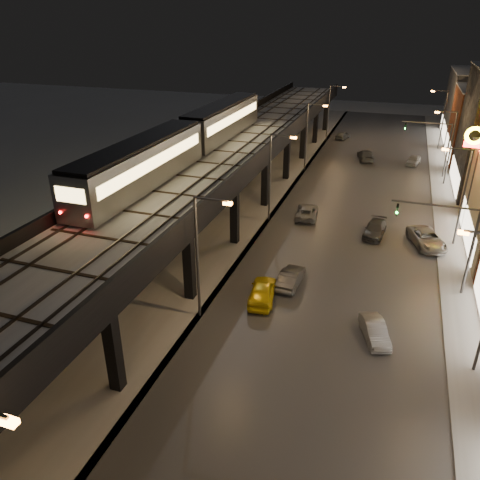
% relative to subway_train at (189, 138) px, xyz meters
% --- Properties ---
extents(ground, '(220.00, 220.00, 0.00)m').
position_rel_subway_train_xyz_m(ground, '(8.50, -29.24, -8.41)').
color(ground, silver).
extents(road_surface, '(17.00, 120.00, 0.06)m').
position_rel_subway_train_xyz_m(road_surface, '(16.00, 5.76, -8.38)').
color(road_surface, '#46474D').
rests_on(road_surface, ground).
extents(sidewalk_right, '(4.00, 120.00, 0.14)m').
position_rel_subway_train_xyz_m(sidewalk_right, '(26.00, 5.76, -8.34)').
color(sidewalk_right, '#9FA1A8').
rests_on(sidewalk_right, ground).
extents(under_viaduct_pavement, '(11.00, 120.00, 0.06)m').
position_rel_subway_train_xyz_m(under_viaduct_pavement, '(2.50, 5.76, -8.38)').
color(under_viaduct_pavement, '#9FA1A8').
rests_on(under_viaduct_pavement, ground).
extents(elevated_viaduct, '(9.00, 100.00, 6.30)m').
position_rel_subway_train_xyz_m(elevated_viaduct, '(2.50, 2.61, -2.80)').
color(elevated_viaduct, black).
rests_on(elevated_viaduct, ground).
extents(viaduct_trackbed, '(8.40, 100.00, 0.32)m').
position_rel_subway_train_xyz_m(viaduct_trackbed, '(2.49, 2.73, -2.03)').
color(viaduct_trackbed, '#B2B7C1').
rests_on(viaduct_trackbed, elevated_viaduct).
extents(viaduct_parapet_streetside, '(0.30, 100.00, 1.10)m').
position_rel_subway_train_xyz_m(viaduct_parapet_streetside, '(6.85, 2.76, -1.56)').
color(viaduct_parapet_streetside, black).
rests_on(viaduct_parapet_streetside, elevated_viaduct).
extents(viaduct_parapet_far, '(0.30, 100.00, 1.10)m').
position_rel_subway_train_xyz_m(viaduct_parapet_far, '(-1.85, 2.76, -1.56)').
color(viaduct_parapet_far, black).
rests_on(viaduct_parapet_far, elevated_viaduct).
extents(streetlight_left_1, '(2.57, 0.28, 9.00)m').
position_rel_subway_train_xyz_m(streetlight_left_1, '(8.07, -16.24, -3.18)').
color(streetlight_left_1, '#38383A').
rests_on(streetlight_left_1, ground).
extents(streetlight_left_2, '(2.57, 0.28, 9.00)m').
position_rel_subway_train_xyz_m(streetlight_left_2, '(8.07, 1.76, -3.18)').
color(streetlight_left_2, '#38383A').
rests_on(streetlight_left_2, ground).
extents(streetlight_right_2, '(2.56, 0.28, 9.00)m').
position_rel_subway_train_xyz_m(streetlight_right_2, '(25.23, 1.76, -3.18)').
color(streetlight_right_2, '#38383A').
rests_on(streetlight_right_2, ground).
extents(streetlight_left_3, '(2.57, 0.28, 9.00)m').
position_rel_subway_train_xyz_m(streetlight_left_3, '(8.07, 19.76, -3.18)').
color(streetlight_left_3, '#38383A').
rests_on(streetlight_left_3, ground).
extents(streetlight_right_3, '(2.56, 0.28, 9.00)m').
position_rel_subway_train_xyz_m(streetlight_right_3, '(25.23, 19.76, -3.18)').
color(streetlight_right_3, '#38383A').
rests_on(streetlight_right_3, ground).
extents(streetlight_left_4, '(2.57, 0.28, 9.00)m').
position_rel_subway_train_xyz_m(streetlight_left_4, '(8.07, 37.76, -3.18)').
color(streetlight_left_4, '#38383A').
rests_on(streetlight_left_4, ground).
extents(streetlight_right_4, '(2.56, 0.28, 9.00)m').
position_rel_subway_train_xyz_m(streetlight_right_4, '(25.23, 37.76, -3.18)').
color(streetlight_right_4, '#38383A').
rests_on(streetlight_right_4, ground).
extents(traffic_light_rig_a, '(6.10, 0.34, 7.00)m').
position_rel_subway_train_xyz_m(traffic_light_rig_a, '(24.34, -7.24, -3.91)').
color(traffic_light_rig_a, '#38383A').
rests_on(traffic_light_rig_a, ground).
extents(traffic_light_rig_b, '(6.10, 0.34, 7.00)m').
position_rel_subway_train_xyz_m(traffic_light_rig_b, '(24.34, 22.76, -3.91)').
color(traffic_light_rig_b, '#38383A').
rests_on(traffic_light_rig_b, ground).
extents(subway_train, '(3.02, 36.53, 3.61)m').
position_rel_subway_train_xyz_m(subway_train, '(0.00, 0.00, 0.00)').
color(subway_train, gray).
rests_on(subway_train, viaduct_trackbed).
extents(car_taxi, '(2.44, 4.73, 1.54)m').
position_rel_subway_train_xyz_m(car_taxi, '(11.43, -12.96, -7.64)').
color(car_taxi, yellow).
rests_on(car_taxi, ground).
extents(car_near_white, '(1.63, 4.18, 1.35)m').
position_rel_subway_train_xyz_m(car_near_white, '(12.92, -10.17, -7.73)').
color(car_near_white, '#3B3D43').
rests_on(car_near_white, ground).
extents(car_mid_silver, '(2.57, 4.80, 1.28)m').
position_rel_subway_train_xyz_m(car_mid_silver, '(11.37, 3.72, -7.77)').
color(car_mid_silver, gray).
rests_on(car_mid_silver, ground).
extents(car_mid_dark, '(2.97, 5.21, 1.42)m').
position_rel_subway_train_xyz_m(car_mid_dark, '(15.17, 27.75, -7.70)').
color(car_mid_dark, '#515355').
rests_on(car_mid_dark, ground).
extents(car_far_white, '(2.44, 4.12, 1.31)m').
position_rel_subway_train_xyz_m(car_far_white, '(10.30, 39.70, -7.75)').
color(car_far_white, '#595E65').
rests_on(car_far_white, ground).
extents(car_onc_silver, '(2.44, 3.91, 1.22)m').
position_rel_subway_train_xyz_m(car_onc_silver, '(19.64, -15.00, -7.80)').
color(car_onc_silver, gray).
rests_on(car_onc_silver, ground).
extents(car_onc_dark, '(3.96, 5.66, 1.43)m').
position_rel_subway_train_xyz_m(car_onc_dark, '(23.09, 0.61, -7.69)').
color(car_onc_dark, '#959595').
rests_on(car_onc_dark, ground).
extents(car_onc_white, '(2.19, 4.53, 1.27)m').
position_rel_subway_train_xyz_m(car_onc_white, '(18.44, 1.40, -7.78)').
color(car_onc_white, '#3E3F42').
rests_on(car_onc_white, ground).
extents(car_onc_red, '(2.22, 3.94, 1.27)m').
position_rel_subway_train_xyz_m(car_onc_red, '(21.82, 27.57, -7.78)').
color(car_onc_red, '#979BA1').
rests_on(car_onc_red, ground).
extents(sign_mcdonalds, '(3.03, 0.48, 10.21)m').
position_rel_subway_train_xyz_m(sign_mcdonalds, '(26.50, 5.28, -0.08)').
color(sign_mcdonalds, '#38383A').
rests_on(sign_mcdonalds, ground).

